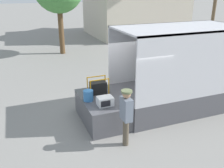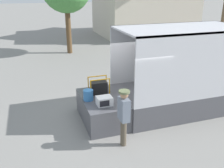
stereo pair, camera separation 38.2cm
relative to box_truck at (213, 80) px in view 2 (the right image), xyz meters
The scene contains 7 objects.
ground_plane 4.05m from the box_truck, behind, with size 160.00×160.00×0.00m, color gray.
box_truck is the anchor object (origin of this frame).
tailgate_deck 4.65m from the box_truck, behind, with size 1.38×2.26×0.87m, color #4C4C51.
microwave 4.73m from the box_truck, behind, with size 0.50×0.39×0.29m.
portable_generator 4.60m from the box_truck, behind, with size 0.71×0.42×0.59m.
orange_bucket 5.09m from the box_truck, behind, with size 0.34×0.34×0.36m.
worker_person 4.74m from the box_truck, 159.53° to the right, with size 0.32×0.44×1.77m.
Camera 2 is at (-2.86, -7.57, 4.40)m, focal length 40.00 mm.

